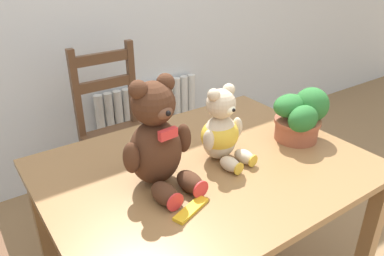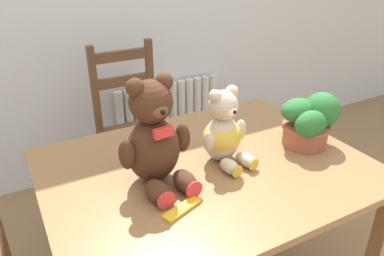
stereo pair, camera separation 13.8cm
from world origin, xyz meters
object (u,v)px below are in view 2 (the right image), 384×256
at_px(wooden_chair_behind, 135,131).
at_px(teddy_bear_right, 223,132).
at_px(potted_plant, 310,121).
at_px(chocolate_bar, 182,209).
at_px(teddy_bear_left, 155,139).

distance_m(wooden_chair_behind, teddy_bear_right, 0.95).
distance_m(potted_plant, chocolate_bar, 0.70).
bearing_deg(teddy_bear_right, chocolate_bar, 27.99).
xyz_separation_m(wooden_chair_behind, chocolate_bar, (-0.23, -1.09, 0.26)).
bearing_deg(teddy_bear_right, wooden_chair_behind, -93.79).
height_order(wooden_chair_behind, teddy_bear_left, teddy_bear_left).
distance_m(teddy_bear_right, chocolate_bar, 0.37).
bearing_deg(potted_plant, teddy_bear_left, 174.86).
bearing_deg(teddy_bear_right, teddy_bear_left, -6.57).
xyz_separation_m(wooden_chair_behind, teddy_bear_right, (0.06, -0.88, 0.37)).
distance_m(teddy_bear_left, teddy_bear_right, 0.29).
bearing_deg(potted_plant, teddy_bear_right, 170.10).
bearing_deg(teddy_bear_left, teddy_bear_right, 176.61).
relative_size(teddy_bear_left, teddy_bear_right, 1.30).
relative_size(potted_plant, chocolate_bar, 1.69).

